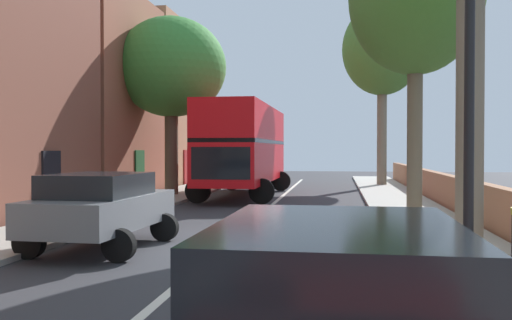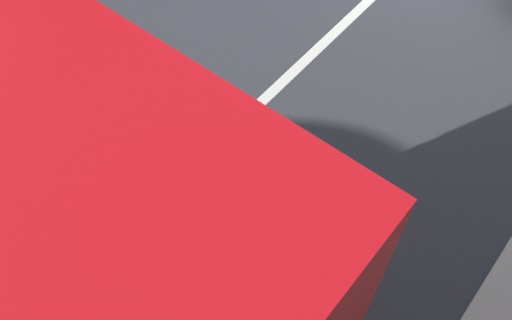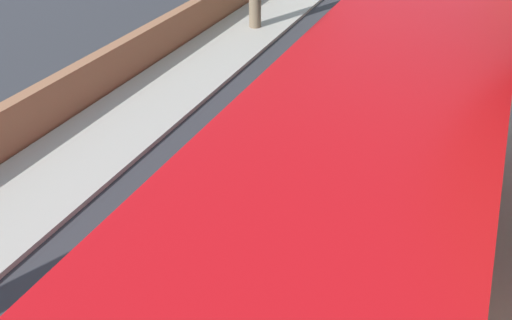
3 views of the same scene
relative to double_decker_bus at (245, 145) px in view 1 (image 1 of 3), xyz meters
name	(u,v)px [view 1 (image 1 of 3)]	position (x,y,z in m)	size (l,w,h in m)	color
ground_plane	(228,243)	(1.70, -12.61, -2.35)	(84.00, 84.00, 0.00)	#333338
road_centre_line	(228,243)	(1.70, -12.61, -2.35)	(0.16, 54.00, 0.01)	silver
sidewalk_left	(29,235)	(-3.20, -12.61, -2.29)	(2.60, 60.00, 0.12)	#B2ADA3
sidewalk_right	(449,245)	(6.60, -12.61, -2.29)	(2.60, 60.00, 0.12)	#B2ADA3
double_decker_bus	(245,145)	(0.00, 0.00, 0.00)	(3.60, 10.45, 4.06)	red
parked_car_red_right_0	(338,319)	(4.20, -21.23, -1.41)	(2.51, 4.17, 1.65)	#AD1919
parked_car_grey_left_2	(102,206)	(-0.80, -13.86, -1.42)	(2.63, 4.12, 1.64)	slate
street_tree_right_1	(382,51)	(6.69, 7.63, 5.42)	(4.55, 4.55, 10.37)	#7A6B56
street_tree_left_4	(171,68)	(-3.27, -0.56, 3.47)	(4.96, 4.96, 8.01)	brown
lamppost_right	(470,30)	(6.00, -17.09, 1.45)	(0.32, 0.32, 6.31)	black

